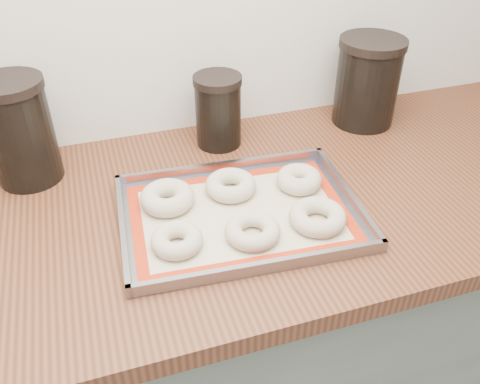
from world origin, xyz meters
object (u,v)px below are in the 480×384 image
object	(u,v)px
bagel_front_left	(177,240)
canister_mid	(218,111)
bagel_front_mid	(253,231)
canister_left	(20,131)
bagel_front_right	(318,217)
bagel_back_right	(299,179)
bagel_back_mid	(231,185)
bagel_back_left	(167,198)
canister_right	(367,82)
baking_tray	(240,214)

from	to	relation	value
bagel_front_left	canister_mid	bearing A→B (deg)	62.58
canister_mid	bagel_front_mid	bearing A→B (deg)	-96.13
canister_left	canister_mid	bearing A→B (deg)	1.89
bagel_front_right	canister_mid	size ratio (longest dim) A/B	0.64
bagel_front_left	bagel_back_right	size ratio (longest dim) A/B	0.99
canister_left	canister_mid	size ratio (longest dim) A/B	1.32
bagel_front_right	bagel_front_mid	bearing A→B (deg)	179.64
bagel_front_left	canister_mid	xyz separation A→B (m)	(0.18, 0.34, 0.06)
bagel_back_mid	bagel_back_right	bearing A→B (deg)	-9.92
bagel_front_mid	canister_mid	bearing A→B (deg)	83.87
bagel_back_left	canister_mid	world-z (taller)	canister_mid
canister_right	canister_mid	bearing A→B (deg)	179.02
bagel_back_mid	canister_right	size ratio (longest dim) A/B	0.48
bagel_front_left	bagel_back_left	bearing A→B (deg)	86.18
bagel_back_mid	canister_mid	bearing A→B (deg)	80.55
canister_mid	canister_right	distance (m)	0.38
bagel_front_left	bagel_back_right	bearing A→B (deg)	20.57
bagel_front_right	baking_tray	bearing A→B (deg)	151.48
canister_mid	bagel_back_mid	bearing A→B (deg)	-99.45
bagel_front_mid	bagel_back_mid	size ratio (longest dim) A/B	0.98
bagel_front_mid	bagel_front_right	distance (m)	0.13
canister_left	canister_right	distance (m)	0.81
bagel_back_right	canister_left	bearing A→B (deg)	157.73
bagel_back_mid	canister_left	bearing A→B (deg)	153.69
bagel_back_left	bagel_back_mid	bearing A→B (deg)	1.68
bagel_back_right	canister_mid	bearing A→B (deg)	114.69
bagel_front_left	canister_left	xyz separation A→B (m)	(-0.25, 0.33, 0.09)
bagel_front_mid	bagel_back_left	size ratio (longest dim) A/B	0.95
baking_tray	bagel_back_mid	distance (m)	0.08
baking_tray	canister_right	size ratio (longest dim) A/B	2.23
bagel_front_mid	canister_right	distance (m)	0.55
canister_right	bagel_front_mid	bearing A→B (deg)	-140.20
canister_mid	canister_right	size ratio (longest dim) A/B	0.79
canister_mid	bagel_front_left	bearing A→B (deg)	-117.42
baking_tray	bagel_front_left	distance (m)	0.15
bagel_front_mid	bagel_front_left	bearing A→B (deg)	173.02
bagel_front_mid	canister_mid	xyz separation A→B (m)	(0.04, 0.36, 0.07)
bagel_front_mid	bagel_back_mid	xyz separation A→B (m)	(0.00, 0.15, 0.00)
bagel_front_mid	baking_tray	bearing A→B (deg)	91.06
bagel_front_right	bagel_back_left	xyz separation A→B (m)	(-0.26, 0.14, 0.00)
bagel_front_left	canister_right	xyz separation A→B (m)	(0.56, 0.33, 0.09)
canister_left	baking_tray	bearing A→B (deg)	-34.98
bagel_front_left	bagel_front_right	distance (m)	0.27
baking_tray	bagel_back_right	bearing A→B (deg)	19.66
bagel_back_mid	bagel_back_right	size ratio (longest dim) A/B	1.11
baking_tray	canister_right	world-z (taller)	canister_right
baking_tray	bagel_front_right	distance (m)	0.15
bagel_front_mid	canister_right	world-z (taller)	canister_right
bagel_back_mid	canister_left	size ratio (longest dim) A/B	0.47
canister_right	bagel_front_left	bearing A→B (deg)	-149.16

